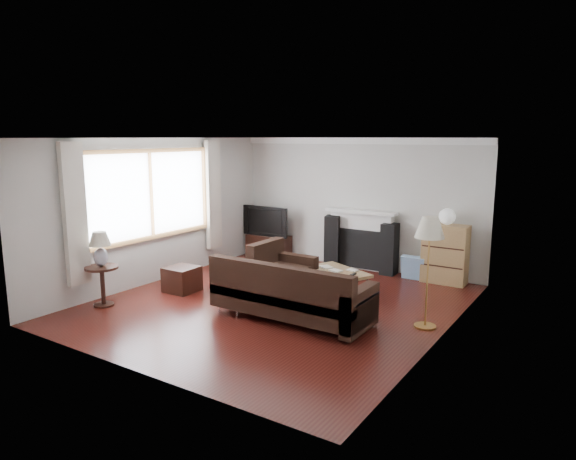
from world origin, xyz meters
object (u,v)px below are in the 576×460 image
Objects in this scene: bookshelf at (445,254)px; floor_lamp at (428,273)px; sectional_sofa at (291,292)px; tv_stand at (269,246)px; side_table at (103,286)px; coffee_table at (338,282)px.

bookshelf is 0.69× the size of floor_lamp.
sectional_sofa is at bearing -112.90° from bookshelf.
tv_stand is 4.73m from floor_lamp.
bookshelf is at bearing 45.63° from side_table.
coffee_table is at bearing 158.79° from floor_lamp.
side_table is at bearing -134.37° from bookshelf.
coffee_table is 1.85m from floor_lamp.
coffee_table is at bearing 41.56° from side_table.
floor_lamp reaches higher than side_table.
bookshelf is 5.65m from side_table.
bookshelf is 2.07m from coffee_table.
side_table is (-4.37, -1.77, -0.44)m from floor_lamp.
bookshelf is (3.72, 0.03, 0.28)m from tv_stand.
floor_lamp is at bearing 22.03° from side_table.
bookshelf is at bearing 67.10° from sectional_sofa.
tv_stand is 4.02m from side_table.
bookshelf is 2.32m from floor_lamp.
side_table is at bearing -113.78° from coffee_table.
tv_stand reaches higher than coffee_table.
floor_lamp is (1.65, -0.64, 0.54)m from coffee_table.
sectional_sofa is 2.89m from side_table.
floor_lamp reaches higher than coffee_table.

